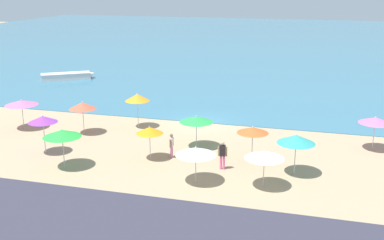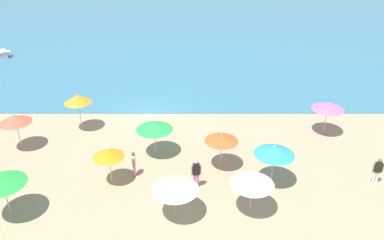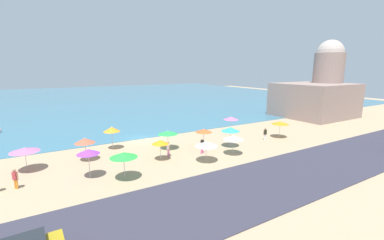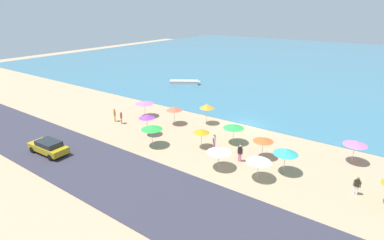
# 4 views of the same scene
# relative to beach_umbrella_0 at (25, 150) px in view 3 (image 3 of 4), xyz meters

# --- Properties ---
(ground_plane) EXTENTS (160.00, 160.00, 0.00)m
(ground_plane) POSITION_rel_beach_umbrella_0_xyz_m (12.78, 5.12, -2.05)
(ground_plane) COLOR tan
(sea) EXTENTS (150.00, 110.00, 0.05)m
(sea) POSITION_rel_beach_umbrella_0_xyz_m (12.78, 60.12, -2.02)
(sea) COLOR teal
(sea) RESTS_ON ground_plane
(coastal_road) EXTENTS (80.00, 8.00, 0.06)m
(coastal_road) POSITION_rel_beach_umbrella_0_xyz_m (12.78, -12.88, -2.02)
(coastal_road) COLOR #33313F
(coastal_road) RESTS_ON ground_plane
(beach_umbrella_0) EXTENTS (2.48, 2.48, 2.30)m
(beach_umbrella_0) POSITION_rel_beach_umbrella_0_xyz_m (0.00, 0.00, 0.00)
(beach_umbrella_0) COLOR #B2B2B7
(beach_umbrella_0) RESTS_ON ground_plane
(beach_umbrella_1) EXTENTS (2.16, 2.16, 2.34)m
(beach_umbrella_1) POSITION_rel_beach_umbrella_0_xyz_m (25.46, 2.04, 0.03)
(beach_umbrella_1) COLOR #B2B2B7
(beach_umbrella_1) RESTS_ON ground_plane
(beach_umbrella_2) EXTENTS (2.00, 2.00, 2.47)m
(beach_umbrella_2) POSITION_rel_beach_umbrella_0_xyz_m (5.09, 0.09, 0.09)
(beach_umbrella_2) COLOR #B2B2B7
(beach_umbrella_2) RESTS_ON ground_plane
(beach_umbrella_3) EXTENTS (2.31, 2.31, 2.48)m
(beach_umbrella_3) POSITION_rel_beach_umbrella_0_xyz_m (7.16, -6.36, 0.14)
(beach_umbrella_3) COLOR #B2B2B7
(beach_umbrella_3) RESTS_ON ground_plane
(beach_umbrella_4) EXTENTS (2.17, 2.17, 2.20)m
(beach_umbrella_4) POSITION_rel_beach_umbrella_0_xyz_m (19.20, -6.02, -0.13)
(beach_umbrella_4) COLOR #B2B2B7
(beach_umbrella_4) RESTS_ON ground_plane
(beach_umbrella_5) EXTENTS (1.98, 1.98, 2.27)m
(beach_umbrella_5) POSITION_rel_beach_umbrella_0_xyz_m (17.96, -2.10, -0.03)
(beach_umbrella_5) COLOR #B2B2B7
(beach_umbrella_5) RESTS_ON ground_plane
(beach_umbrella_6) EXTENTS (1.72, 1.72, 2.21)m
(beach_umbrella_6) POSITION_rel_beach_umbrella_0_xyz_m (11.70, -3.61, -0.12)
(beach_umbrella_6) COLOR #B2B2B7
(beach_umbrella_6) RESTS_ON ground_plane
(beach_umbrella_7) EXTENTS (1.88, 1.88, 2.73)m
(beach_umbrella_7) POSITION_rel_beach_umbrella_0_xyz_m (8.39, 2.61, 0.34)
(beach_umbrella_7) COLOR #B2B2B7
(beach_umbrella_7) RESTS_ON ground_plane
(beach_umbrella_8) EXTENTS (2.28, 2.28, 2.27)m
(beach_umbrella_8) POSITION_rel_beach_umbrella_0_xyz_m (13.94, -0.66, -0.05)
(beach_umbrella_8) COLOR #B2B2B7
(beach_umbrella_8) RESTS_ON ground_plane
(beach_umbrella_9) EXTENTS (2.27, 2.27, 2.30)m
(beach_umbrella_9) POSITION_rel_beach_umbrella_0_xyz_m (29.17, -3.79, -0.01)
(beach_umbrella_9) COLOR #B2B2B7
(beach_umbrella_9) RESTS_ON ground_plane
(beach_umbrella_10) EXTENTS (2.22, 2.22, 2.50)m
(beach_umbrella_10) POSITION_rel_beach_umbrella_0_xyz_m (20.71, -3.67, 0.13)
(beach_umbrella_10) COLOR #B2B2B7
(beach_umbrella_10) RESTS_ON ground_plane
(beach_umbrella_11) EXTENTS (2.28, 2.28, 2.15)m
(beach_umbrella_11) POSITION_rel_beach_umbrella_0_xyz_m (15.44, -6.37, -0.18)
(beach_umbrella_11) COLOR #B2B2B7
(beach_umbrella_11) RESTS_ON ground_plane
(beach_umbrella_12) EXTENTS (1.88, 1.88, 2.63)m
(beach_umbrella_12) POSITION_rel_beach_umbrella_0_xyz_m (4.69, -4.48, 0.30)
(beach_umbrella_12) COLOR #B2B2B7
(beach_umbrella_12) RESTS_ON ground_plane
(bather_0) EXTENTS (0.42, 0.44, 1.63)m
(bather_0) POSITION_rel_beach_umbrella_0_xyz_m (-0.61, -3.71, -1.14)
(bather_0) COLOR orange
(bather_0) RESTS_ON ground_plane
(bather_1) EXTENTS (0.56, 0.27, 1.77)m
(bather_1) POSITION_rel_beach_umbrella_0_xyz_m (16.47, -4.03, -1.05)
(bather_1) COLOR pink
(bather_1) RESTS_ON ground_plane
(bather_2) EXTENTS (0.24, 0.57, 1.59)m
(bather_2) POSITION_rel_beach_umbrella_0_xyz_m (12.90, -2.93, -1.16)
(bather_2) COLOR pink
(bather_2) RESTS_ON ground_plane
(bather_4) EXTENTS (0.57, 0.23, 1.59)m
(bather_4) POSITION_rel_beach_umbrella_0_xyz_m (26.59, -3.63, -1.16)
(bather_4) COLOR white
(bather_4) RESTS_ON ground_plane
(harbor_fortress) EXTENTS (13.19, 11.95, 14.77)m
(harbor_fortress) POSITION_rel_beach_umbrella_0_xyz_m (49.05, 3.97, 2.69)
(harbor_fortress) COLOR gray
(harbor_fortress) RESTS_ON ground_plane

